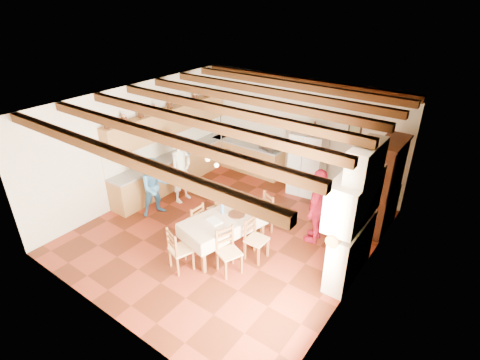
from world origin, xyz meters
name	(u,v)px	position (x,y,z in m)	size (l,w,h in m)	color
floor	(229,231)	(0.00, 0.00, -0.01)	(6.00, 6.50, 0.02)	#481A0B
ceiling	(227,106)	(0.00, 0.00, 3.01)	(6.00, 6.50, 0.02)	white
wall_back	(300,132)	(0.00, 3.26, 1.50)	(6.00, 0.02, 3.00)	beige
wall_front	(99,250)	(0.00, -3.26, 1.50)	(6.00, 0.02, 3.00)	beige
wall_left	(136,143)	(-3.01, 0.00, 1.50)	(0.02, 6.50, 3.00)	beige
wall_right	(364,219)	(3.01, 0.00, 1.50)	(0.02, 6.50, 3.00)	beige
ceiling_beams	(227,110)	(0.00, 0.00, 2.91)	(6.00, 6.30, 0.16)	#37230C
lower_cabinets_left	(177,169)	(-2.70, 1.05, 0.43)	(0.60, 4.30, 0.86)	brown
lower_cabinets_back	(248,157)	(-1.55, 2.95, 0.43)	(2.30, 0.60, 0.86)	brown
countertop_left	(176,155)	(-2.70, 1.05, 0.88)	(0.62, 4.30, 0.04)	gray
countertop_back	(248,143)	(-1.55, 2.95, 0.88)	(2.34, 0.62, 0.04)	gray
backsplash_left	(168,142)	(-2.98, 1.05, 1.20)	(0.03, 4.30, 0.60)	white
backsplash_back	(253,131)	(-1.55, 3.23, 1.20)	(2.30, 0.03, 0.60)	white
upper_cabinets	(170,121)	(-2.83, 1.05, 1.85)	(0.35, 4.20, 0.70)	brown
fireplace	(352,214)	(2.72, 0.20, 1.40)	(0.56, 1.60, 2.80)	beige
wall_picture	(355,131)	(1.55, 3.23, 1.85)	(0.34, 0.03, 0.42)	black
refrigerator	(307,163)	(0.55, 2.76, 0.87)	(0.87, 0.71, 1.74)	white
hutch	(385,186)	(2.75, 2.20, 1.11)	(0.51, 1.22, 2.21)	#33170D
dining_table	(223,221)	(0.30, -0.57, 0.70)	(1.30, 1.95, 0.78)	beige
chandelier	(222,154)	(0.30, -0.57, 2.25)	(0.47, 0.47, 0.03)	black
chair_left_near	(192,222)	(-0.43, -0.76, 0.48)	(0.42, 0.40, 0.96)	brown
chair_left_far	(219,209)	(-0.32, 0.02, 0.48)	(0.42, 0.40, 0.96)	brown
chair_right_near	(229,252)	(0.86, -1.10, 0.48)	(0.42, 0.40, 0.96)	brown
chair_right_far	(257,239)	(1.06, -0.43, 0.48)	(0.42, 0.40, 0.96)	brown
chair_end_near	(181,249)	(0.02, -1.60, 0.48)	(0.42, 0.40, 0.96)	brown
chair_end_far	(262,214)	(0.61, 0.43, 0.48)	(0.42, 0.40, 0.96)	brown
person_man	(181,170)	(-1.88, 0.43, 0.88)	(0.64, 0.42, 1.77)	silver
person_woman_blue	(155,187)	(-1.93, -0.45, 0.75)	(0.73, 0.57, 1.50)	teal
person_woman_red	(318,206)	(1.77, 0.89, 0.88)	(1.03, 0.43, 1.76)	#AA1229
microwave	(270,144)	(-0.75, 2.95, 1.06)	(0.59, 0.40, 0.33)	silver
fridge_vase	(314,128)	(0.66, 2.76, 1.90)	(0.31, 0.31, 0.32)	#33170D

